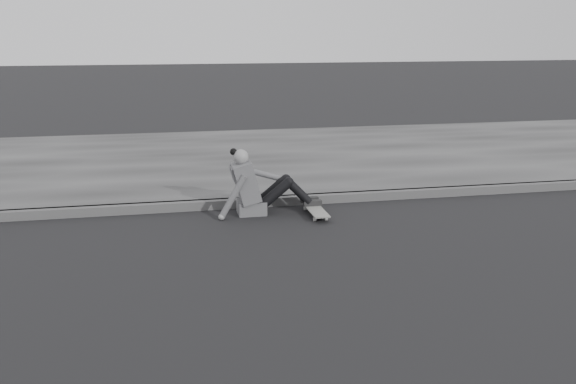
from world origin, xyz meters
TOP-DOWN VIEW (x-y plane):
  - ground at (0.00, 0.00)m, footprint 80.00×80.00m
  - curb at (0.00, 2.58)m, footprint 24.00×0.16m
  - sidewalk at (0.00, 5.60)m, footprint 24.00×6.00m
  - skateboard at (-1.90, 1.99)m, footprint 0.20×0.78m
  - seated_woman at (-2.64, 2.24)m, footprint 1.38×0.46m

SIDE VIEW (x-z plane):
  - ground at x=0.00m, z-range 0.00..0.00m
  - curb at x=0.00m, z-range 0.00..0.12m
  - sidewalk at x=0.00m, z-range 0.00..0.12m
  - skateboard at x=-1.90m, z-range 0.03..0.12m
  - seated_woman at x=-2.64m, z-range -0.08..0.80m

